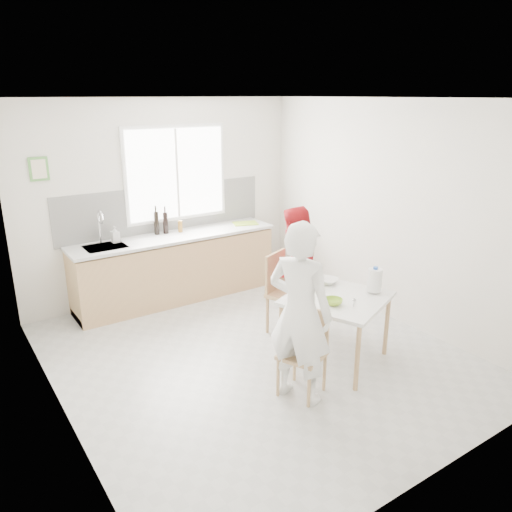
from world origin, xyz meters
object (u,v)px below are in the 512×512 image
(chair_far, at_px, (284,289))
(person_white, at_px, (300,313))
(milk_jug, at_px, (375,280))
(bowl_green, at_px, (333,302))
(wine_bottle_a, at_px, (156,223))
(dining_table, at_px, (336,303))
(wine_bottle_b, at_px, (166,223))
(chair_left, at_px, (305,348))
(person_red, at_px, (293,270))
(bowl_white, at_px, (327,281))

(chair_far, bearing_deg, person_white, -144.90)
(milk_jug, bearing_deg, chair_far, 88.64)
(chair_far, relative_size, bowl_green, 5.15)
(chair_far, distance_m, wine_bottle_a, 2.04)
(dining_table, bearing_deg, wine_bottle_b, 104.96)
(chair_left, xyz_separation_m, person_white, (-0.12, -0.05, 0.41))
(bowl_green, bearing_deg, dining_table, 37.18)
(person_red, bearing_deg, chair_left, 33.80)
(bowl_green, distance_m, wine_bottle_a, 2.89)
(dining_table, relative_size, chair_far, 1.30)
(dining_table, xyz_separation_m, wine_bottle_b, (-0.71, 2.65, 0.41))
(bowl_white, bearing_deg, wine_bottle_b, 111.04)
(bowl_white, bearing_deg, dining_table, -117.05)
(wine_bottle_a, bearing_deg, milk_jug, -66.12)
(chair_left, relative_size, bowl_green, 4.42)
(chair_left, xyz_separation_m, person_red, (0.74, 1.14, 0.30))
(bowl_white, xyz_separation_m, wine_bottle_b, (-0.89, 2.30, 0.31))
(bowl_white, distance_m, wine_bottle_b, 2.49)
(person_white, relative_size, bowl_green, 9.22)
(bowl_white, bearing_deg, person_red, 97.60)
(bowl_green, xyz_separation_m, wine_bottle_a, (-0.67, 2.79, 0.32))
(chair_far, distance_m, bowl_white, 0.62)
(chair_far, xyz_separation_m, bowl_white, (0.18, -0.55, 0.23))
(person_white, xyz_separation_m, person_red, (0.86, 1.19, -0.10))
(chair_far, distance_m, person_white, 1.47)
(chair_far, height_order, person_red, person_red)
(chair_far, xyz_separation_m, milk_jug, (0.41, -1.03, 0.35))
(chair_left, distance_m, bowl_white, 1.06)
(bowl_green, bearing_deg, bowl_white, 54.11)
(dining_table, distance_m, chair_far, 0.90)
(person_white, relative_size, person_red, 1.14)
(bowl_white, height_order, milk_jug, milk_jug)
(chair_far, relative_size, wine_bottle_b, 3.20)
(chair_far, distance_m, wine_bottle_b, 1.97)
(wine_bottle_a, relative_size, wine_bottle_b, 1.07)
(wine_bottle_a, bearing_deg, bowl_white, -66.50)
(person_red, xyz_separation_m, wine_bottle_b, (-0.82, 1.78, 0.31))
(bowl_white, xyz_separation_m, wine_bottle_a, (-1.01, 2.32, 0.32))
(dining_table, relative_size, wine_bottle_a, 3.91)
(chair_far, bearing_deg, chair_left, -141.59)
(person_red, height_order, bowl_white, person_red)
(person_white, distance_m, milk_jug, 1.18)
(bowl_green, bearing_deg, chair_left, -162.71)
(dining_table, distance_m, bowl_green, 0.23)
(chair_left, relative_size, milk_jug, 3.08)
(chair_far, relative_size, wine_bottle_a, 3.00)
(milk_jug, bearing_deg, wine_bottle_b, 88.73)
(person_white, bearing_deg, wine_bottle_a, -21.66)
(wine_bottle_a, bearing_deg, chair_far, -64.93)
(chair_left, relative_size, wine_bottle_b, 2.75)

